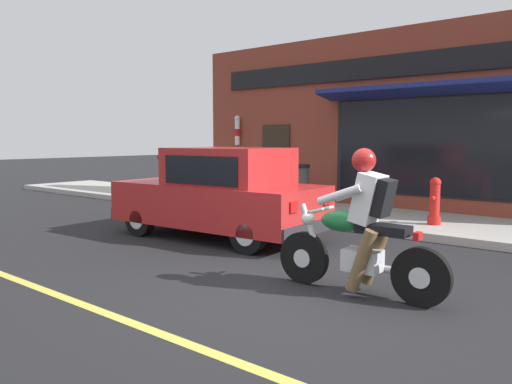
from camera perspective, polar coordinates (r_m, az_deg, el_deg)
name	(u,v)px	position (r m, az deg, el deg)	size (l,w,h in m)	color
ground_plane	(304,293)	(5.73, 5.47, -11.38)	(80.00, 80.00, 0.00)	black
sidewalk_curb	(315,212)	(11.36, 6.74, -2.30)	(2.60, 22.00, 0.14)	#ADAAA3
lane_stripe	(17,280)	(6.84, -25.66, -9.03)	(0.12, 19.80, 0.01)	#D1C64C
storefront_building	(382,122)	(12.18, 14.23, 7.73)	(1.25, 10.50, 4.20)	brown
motorcycle_with_rider	(361,234)	(5.61, 11.88, -4.74)	(0.56, 2.02, 1.62)	black
car_hatchback	(221,194)	(8.66, -4.07, -0.25)	(1.85, 3.87, 1.57)	black
fire_hydrant	(435,201)	(9.77, 19.75, -1.02)	(0.36, 0.24, 0.88)	red
trash_bin	(298,185)	(11.93, 4.82, 0.85)	(0.56, 0.56, 0.98)	#514C47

